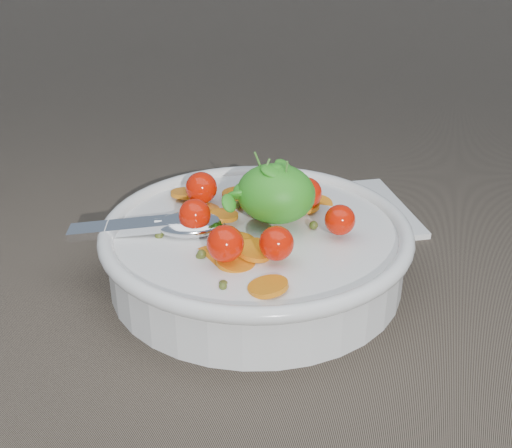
# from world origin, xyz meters

# --- Properties ---
(ground) EXTENTS (6.00, 6.00, 0.00)m
(ground) POSITION_xyz_m (0.00, 0.00, 0.00)
(ground) COLOR brown
(ground) RESTS_ON ground
(bowl) EXTENTS (0.29, 0.27, 0.11)m
(bowl) POSITION_xyz_m (0.00, 0.01, 0.03)
(bowl) COLOR white
(bowl) RESTS_ON ground
(napkin) EXTENTS (0.21, 0.20, 0.01)m
(napkin) POSITION_xyz_m (0.05, 0.15, 0.00)
(napkin) COLOR white
(napkin) RESTS_ON ground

